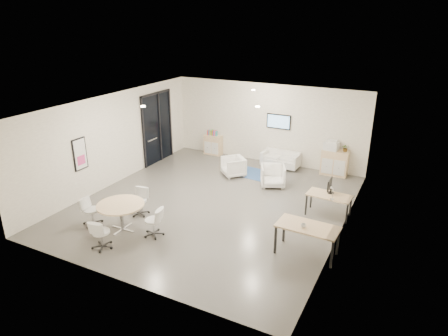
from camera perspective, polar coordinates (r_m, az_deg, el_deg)
name	(u,v)px	position (r m, az deg, el deg)	size (l,w,h in m)	color
room_shell	(214,157)	(12.30, -1.48, 1.65)	(9.60, 10.60, 4.80)	#57544F
glass_door	(157,126)	(16.41, -9.51, 5.97)	(0.09, 1.90, 2.85)	black
artwork	(80,154)	(13.48, -19.88, 1.87)	(0.05, 0.54, 1.04)	black
wall_tv	(279,122)	(15.99, 7.81, 6.59)	(0.98, 0.06, 0.58)	black
ceiling_spots	(220,100)	(12.68, -0.53, 9.65)	(3.14, 4.14, 0.03)	#FFEAC6
sideboard_left	(213,145)	(17.31, -1.55, 3.32)	(0.76, 0.39, 0.85)	#D3B27F
sideboard_right	(335,163)	(15.57, 15.51, 0.73)	(0.97, 0.47, 0.97)	#D3B27F
books	(212,133)	(17.17, -1.67, 5.05)	(0.44, 0.14, 0.22)	red
printer	(332,145)	(15.40, 15.11, 3.13)	(0.54, 0.46, 0.36)	white
loveseat	(281,160)	(16.02, 8.13, 1.17)	(1.48, 0.78, 0.55)	white
blue_rug	(258,174)	(15.23, 4.87, -0.93)	(1.66, 1.11, 0.01)	#2C4E89
armchair_left	(233,166)	(14.96, 1.35, 0.34)	(0.77, 0.72, 0.79)	white
armchair_right	(273,175)	(14.14, 6.99, -0.99)	(0.81, 0.76, 0.84)	white
desk_rear	(329,197)	(12.33, 14.79, -4.02)	(1.33, 0.73, 0.67)	#D3B27F
desk_front	(308,229)	(10.23, 11.86, -8.52)	(1.55, 0.82, 0.80)	#D3B27F
monitor	(330,186)	(12.35, 14.90, -2.43)	(0.20, 0.50, 0.44)	black
round_table	(121,207)	(11.45, -14.54, -5.39)	(1.31, 1.31, 0.80)	#D3B27F
meeting_chairs	(122,217)	(11.59, -14.40, -6.74)	(2.60, 2.60, 0.82)	white
plant_cabinet	(345,149)	(15.32, 16.96, 2.64)	(0.26, 0.29, 0.23)	#3F7F3F
plant_floor	(105,205)	(13.24, -16.70, -5.02)	(0.17, 0.30, 0.13)	#3F7F3F
cup	(303,225)	(10.08, 11.28, -8.02)	(0.12, 0.10, 0.12)	white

